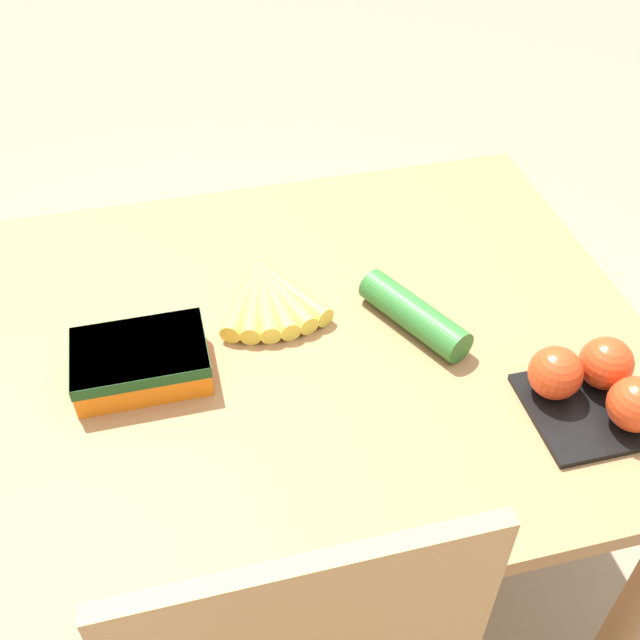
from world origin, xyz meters
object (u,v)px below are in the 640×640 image
at_px(carrot_bag, 141,359).
at_px(cucumber_near, 414,315).
at_px(tomato_pack, 597,385).
at_px(banana_bunch, 269,298).

relative_size(carrot_bag, cucumber_near, 0.96).
bearing_deg(tomato_pack, banana_bunch, -37.87).
distance_m(banana_bunch, tomato_pack, 0.52).
relative_size(banana_bunch, cucumber_near, 0.91).
xyz_separation_m(tomato_pack, cucumber_near, (0.20, -0.21, -0.01)).
relative_size(tomato_pack, cucumber_near, 0.83).
distance_m(banana_bunch, cucumber_near, 0.24).
xyz_separation_m(banana_bunch, tomato_pack, (-0.41, 0.32, 0.02)).
bearing_deg(carrot_bag, tomato_pack, 161.29).
xyz_separation_m(carrot_bag, cucumber_near, (-0.43, -0.00, -0.01)).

